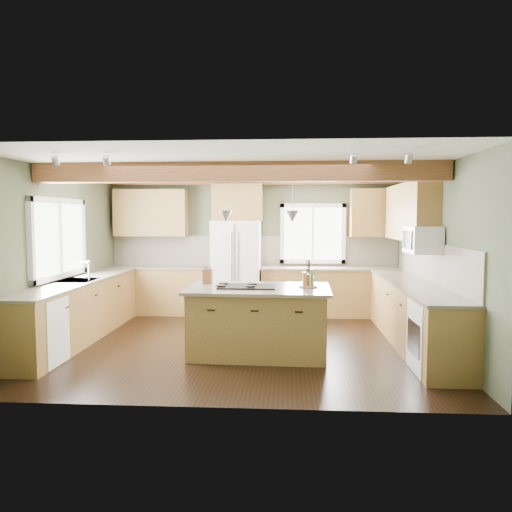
{
  "coord_description": "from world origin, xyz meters",
  "views": [
    {
      "loc": [
        0.69,
        -7.24,
        1.88
      ],
      "look_at": [
        0.19,
        0.3,
        1.28
      ],
      "focal_mm": 35.0,
      "sensor_mm": 36.0,
      "label": 1
    }
  ],
  "objects": [
    {
      "name": "knife_block",
      "position": [
        -0.46,
        -0.25,
        1.03
      ],
      "size": [
        0.14,
        0.11,
        0.21
      ],
      "primitive_type": "cube",
      "rotation": [
        0.0,
        0.0,
        -0.11
      ],
      "color": "brown",
      "rests_on": "island_top"
    },
    {
      "name": "wall_back",
      "position": [
        0.0,
        2.5,
        1.3
      ],
      "size": [
        5.6,
        0.0,
        5.6
      ],
      "primitive_type": "plane",
      "rotation": [
        1.57,
        0.0,
        0.0
      ],
      "color": "#4B533B",
      "rests_on": "ground"
    },
    {
      "name": "faucet",
      "position": [
        -2.32,
        0.05,
        1.05
      ],
      "size": [
        0.02,
        0.02,
        0.28
      ],
      "primitive_type": "cylinder",
      "color": "#B2B2B7",
      "rests_on": "sink"
    },
    {
      "name": "base_cab_right",
      "position": [
        2.5,
        0.05,
        0.44
      ],
      "size": [
        0.6,
        3.7,
        0.88
      ],
      "primitive_type": "cube",
      "color": "brown",
      "rests_on": "floor"
    },
    {
      "name": "cooktop",
      "position": [
        0.13,
        -0.54,
        0.93
      ],
      "size": [
        0.79,
        0.54,
        0.02
      ],
      "primitive_type": "cube",
      "rotation": [
        0.0,
        0.0,
        -0.03
      ],
      "color": "black",
      "rests_on": "island_top"
    },
    {
      "name": "wall_right",
      "position": [
        2.8,
        0.0,
        1.3
      ],
      "size": [
        0.0,
        5.0,
        5.0
      ],
      "primitive_type": "plane",
      "rotation": [
        1.57,
        0.0,
        -1.57
      ],
      "color": "#4B533B",
      "rests_on": "ground"
    },
    {
      "name": "oven",
      "position": [
        2.49,
        -1.25,
        0.43
      ],
      "size": [
        0.6,
        0.72,
        0.84
      ],
      "primitive_type": "cube",
      "color": "white",
      "rests_on": "floor"
    },
    {
      "name": "soffit_trim",
      "position": [
        0.0,
        2.4,
        2.54
      ],
      "size": [
        5.55,
        0.2,
        0.1
      ],
      "primitive_type": "cube",
      "color": "#532A17",
      "rests_on": "ceiling"
    },
    {
      "name": "sink",
      "position": [
        -2.5,
        0.05,
        0.91
      ],
      "size": [
        0.5,
        0.65,
        0.03
      ],
      "primitive_type": "cube",
      "color": "#262628",
      "rests_on": "counter_left"
    },
    {
      "name": "base_cab_left",
      "position": [
        -2.5,
        0.05,
        0.44
      ],
      "size": [
        0.6,
        3.7,
        0.88
      ],
      "primitive_type": "cube",
      "color": "brown",
      "rests_on": "floor"
    },
    {
      "name": "base_cab_back_left",
      "position": [
        -1.79,
        2.2,
        0.44
      ],
      "size": [
        2.02,
        0.6,
        0.88
      ],
      "primitive_type": "cube",
      "color": "brown",
      "rests_on": "floor"
    },
    {
      "name": "upper_cab_back_corner",
      "position": [
        2.3,
        2.33,
        1.95
      ],
      "size": [
        0.9,
        0.35,
        0.9
      ],
      "primitive_type": "cube",
      "color": "brown",
      "rests_on": "wall_back"
    },
    {
      "name": "backsplash_right",
      "position": [
        2.78,
        0.05,
        1.21
      ],
      "size": [
        0.03,
        3.7,
        0.58
      ],
      "primitive_type": "cube",
      "color": "brown",
      "rests_on": "wall_right"
    },
    {
      "name": "floor",
      "position": [
        0.0,
        0.0,
        0.0
      ],
      "size": [
        5.6,
        5.6,
        0.0
      ],
      "primitive_type": "plane",
      "color": "black",
      "rests_on": "ground"
    },
    {
      "name": "island_top",
      "position": [
        0.28,
        -0.54,
        0.9
      ],
      "size": [
        1.95,
        1.28,
        0.04
      ],
      "primitive_type": "cube",
      "rotation": [
        0.0,
        0.0,
        -0.03
      ],
      "color": "#4D4438",
      "rests_on": "island"
    },
    {
      "name": "counter_back_left",
      "position": [
        -1.79,
        2.2,
        0.9
      ],
      "size": [
        2.06,
        0.64,
        0.04
      ],
      "primitive_type": "cube",
      "color": "#4D4438",
      "rests_on": "base_cab_back_left"
    },
    {
      "name": "pendant_right",
      "position": [
        0.73,
        -0.56,
        1.88
      ],
      "size": [
        0.18,
        0.18,
        0.16
      ],
      "primitive_type": "cone",
      "rotation": [
        3.14,
        0.0,
        0.0
      ],
      "color": "#B2B2B7",
      "rests_on": "ceiling"
    },
    {
      "name": "island",
      "position": [
        0.28,
        -0.54,
        0.44
      ],
      "size": [
        1.83,
        1.15,
        0.88
      ],
      "primitive_type": "cube",
      "rotation": [
        0.0,
        0.0,
        -0.03
      ],
      "color": "brown",
      "rests_on": "floor"
    },
    {
      "name": "upper_cab_back_left",
      "position": [
        -1.99,
        2.33,
        1.95
      ],
      "size": [
        1.4,
        0.35,
        0.9
      ],
      "primitive_type": "cube",
      "color": "brown",
      "rests_on": "wall_back"
    },
    {
      "name": "pendant_left",
      "position": [
        -0.17,
        -0.53,
        1.88
      ],
      "size": [
        0.18,
        0.18,
        0.16
      ],
      "primitive_type": "cone",
      "rotation": [
        3.14,
        0.0,
        0.0
      ],
      "color": "#B2B2B7",
      "rests_on": "ceiling"
    },
    {
      "name": "backsplash_back",
      "position": [
        0.0,
        2.48,
        1.21
      ],
      "size": [
        5.58,
        0.03,
        0.58
      ],
      "primitive_type": "cube",
      "color": "brown",
      "rests_on": "wall_back"
    },
    {
      "name": "microwave",
      "position": [
        2.58,
        -0.05,
        1.55
      ],
      "size": [
        0.4,
        0.7,
        0.38
      ],
      "primitive_type": "cube",
      "color": "white",
      "rests_on": "wall_right"
    },
    {
      "name": "base_cab_back_right",
      "position": [
        1.49,
        2.2,
        0.44
      ],
      "size": [
        2.62,
        0.6,
        0.88
      ],
      "primitive_type": "cube",
      "color": "brown",
      "rests_on": "floor"
    },
    {
      "name": "window_back",
      "position": [
        1.15,
        2.48,
        1.55
      ],
      "size": [
        1.1,
        0.04,
        1.0
      ],
      "primitive_type": "cube",
      "color": "white",
      "rests_on": "wall_back"
    },
    {
      "name": "counter_back_right",
      "position": [
        1.49,
        2.2,
        0.9
      ],
      "size": [
        2.66,
        0.64,
        0.04
      ],
      "primitive_type": "cube",
      "color": "#4D4438",
      "rests_on": "base_cab_back_right"
    },
    {
      "name": "upper_cab_over_fridge",
      "position": [
        -0.3,
        2.33,
        2.15
      ],
      "size": [
        0.96,
        0.35,
        0.7
      ],
      "primitive_type": "cube",
      "color": "brown",
      "rests_on": "wall_back"
    },
    {
      "name": "dishwasher",
      "position": [
        -2.49,
        -1.25,
        0.43
      ],
      "size": [
        0.6,
        0.6,
        0.84
      ],
      "primitive_type": "cube",
      "color": "white",
      "rests_on": "floor"
    },
    {
      "name": "refrigerator",
      "position": [
        -0.3,
        2.12,
        0.9
      ],
      "size": [
        0.9,
        0.74,
        1.8
      ],
      "primitive_type": "cube",
      "color": "white",
      "rests_on": "floor"
    },
    {
      "name": "ceiling_beam",
      "position": [
        0.0,
        -0.54,
        2.47
      ],
      "size": [
        5.55,
        0.26,
        0.26
      ],
      "primitive_type": "cube",
      "color": "#532A17",
      "rests_on": "ceiling"
    },
    {
      "name": "counter_right",
      "position": [
        2.5,
        0.05,
        0.9
      ],
      "size": [
        0.64,
        3.74,
        0.04
      ],
      "primitive_type": "cube",
      "color": "#4D4438",
      "rests_on": "base_cab_right"
    },
    {
      "name": "counter_left",
      "position": [
        -2.5,
        0.05,
        0.9
      ],
      "size": [
        0.64,
        3.74,
        0.04
      ],
      "primitive_type": "cube",
      "color": "#4D4438",
      "rests_on": "base_cab_left"
    },
    {
      "name": "wall_left",
      "position": [
        -2.8,
        0.0,
        1.3
      ],
      "size": [
        0.0,
        5.0,
        5.0
      ],
      "primitive_type": "plane",
      "rotation": [
        1.57,
        0.0,
        1.57
      ],
      "color": "#4B533B",
      "rests_on": "ground"
    },
    {
      "name": "utensil_crock",
      "position": [
        0.97,
        -0.05,
        1.0
      ],
      "size": [
        0.12,
        0.12,
        0.15
      ],
      "primitive_type": "cylinder",
      "rotation": [
        0.0,
        0.0,
        -0.08
      ],
      "color": "#453D37",
      "rests_on": "island_top"
    },
    {
      "name": "window_left",
      "position": [
        -2.78,
        0.05,
        1.55
      ],
      "size": [
        0.04,
        1.6,
        1.05
      ],
      "primitive_type": "cube",
      "color": "white",
      "rests_on": "wall_left"
    },
    {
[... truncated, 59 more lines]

